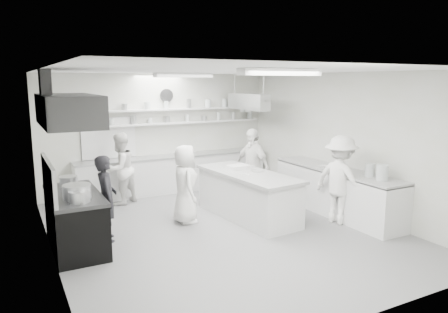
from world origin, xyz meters
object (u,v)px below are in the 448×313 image
prep_island (248,196)px  cook_stove (106,198)px  right_counter (336,192)px  back_counter (175,173)px  cook_back (120,169)px  stove (76,222)px

prep_island → cook_stove: cook_stove is taller
right_counter → prep_island: bearing=160.2°
back_counter → cook_stove: bearing=-131.1°
back_counter → right_counter: right_counter is taller
back_counter → cook_back: (-1.55, -0.53, 0.37)m
stove → back_counter: (2.90, 2.80, 0.01)m
cook_stove → right_counter: bearing=-91.9°
cook_stove → cook_back: size_ratio=0.93×
cook_back → back_counter: bearing=167.2°
right_counter → prep_island: right_counter is taller
cook_back → prep_island: bearing=101.7°
prep_island → stove: bearing=175.4°
prep_island → back_counter: bearing=95.7°
prep_island → cook_stove: (-2.88, 0.06, 0.32)m
stove → right_counter: bearing=-6.5°
right_counter → cook_back: 4.86m
stove → cook_back: (1.35, 2.27, 0.38)m
prep_island → cook_back: 3.07m
back_counter → cook_back: 1.68m
cook_stove → cook_back: cook_back is taller
cook_stove → prep_island: bearing=-84.5°
right_counter → cook_stove: cook_stove is taller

